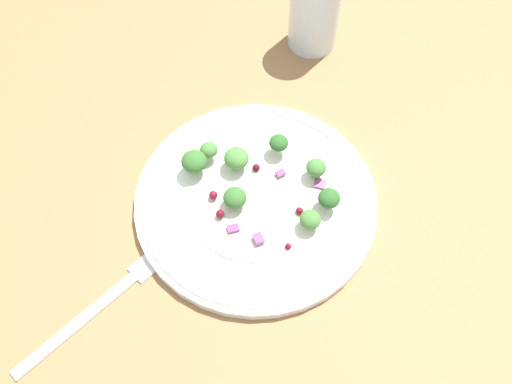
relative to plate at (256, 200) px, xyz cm
name	(u,v)px	position (x,y,z in cm)	size (l,w,h in cm)	color
ground_plane	(240,212)	(0.97, 1.71, -1.86)	(180.00, 180.00, 2.00)	olive
plate	(256,200)	(0.00, 0.00, 0.00)	(27.56, 27.56, 1.70)	white
dressing_pool	(256,198)	(0.00, 0.00, 0.44)	(15.99, 15.99, 0.20)	white
broccoli_floret_0	(279,143)	(2.80, -6.25, 2.35)	(2.25, 2.25, 2.28)	#ADD18E
broccoli_floret_1	(234,197)	(1.18, 2.28, 1.97)	(2.61, 2.61, 2.65)	#9EC684
broccoli_floret_2	(310,220)	(-6.59, -1.82, 1.93)	(2.34, 2.34, 2.37)	#9EC684
broccoli_floret_3	(329,199)	(-6.26, -5.10, 2.19)	(2.45, 2.45, 2.49)	#9EC684
broccoli_floret_4	(316,168)	(-2.46, -7.05, 2.10)	(2.32, 2.32, 2.35)	#ADD18E
broccoli_floret_5	(209,150)	(7.76, 0.19, 2.09)	(2.07, 2.07, 2.10)	#ADD18E
broccoli_floret_6	(194,162)	(7.50, 2.59, 2.35)	(2.94, 2.94, 2.98)	#ADD18E
broccoli_floret_7	(236,159)	(4.66, -1.31, 2.14)	(2.86, 2.86, 2.90)	#ADD18E
cranberry_0	(222,215)	(0.72, 4.51, 1.11)	(0.95, 0.95, 0.95)	maroon
cranberry_1	(287,248)	(-6.85, 1.94, 0.75)	(0.71, 0.71, 0.71)	maroon
cranberry_2	(256,168)	(2.80, -2.66, 0.91)	(0.88, 0.88, 0.88)	#4C0A14
cranberry_3	(300,211)	(-4.66, -2.23, 0.86)	(0.87, 0.87, 0.87)	maroon
cranberry_4	(213,195)	(3.29, 3.48, 1.16)	(0.98, 0.98, 0.98)	maroon
onion_bit_0	(233,228)	(-1.20, 4.56, 0.77)	(0.90, 1.30, 0.39)	#843D75
onion_bit_1	(258,238)	(-4.08, 3.47, 1.05)	(1.03, 1.25, 0.42)	#843D75
onion_bit_2	(281,173)	(0.33, -4.18, 0.90)	(1.07, 0.80, 0.35)	#843D75
onion_bit_3	(320,184)	(-3.71, -6.56, 0.66)	(1.33, 1.23, 0.45)	#934C84
fork	(100,304)	(2.26, 20.14, -0.61)	(2.49, 18.64, 0.50)	silver
water_glass	(315,11)	(13.66, -23.30, 4.51)	(6.58, 6.58, 10.74)	silver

